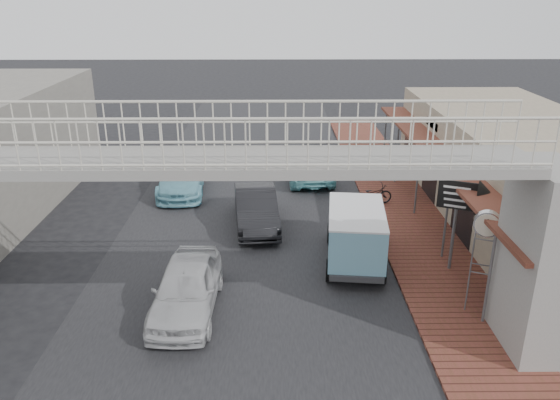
{
  "coord_description": "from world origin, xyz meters",
  "views": [
    {
      "loc": [
        1.04,
        -16.06,
        8.83
      ],
      "look_at": [
        1.24,
        2.15,
        1.8
      ],
      "focal_mm": 35.0,
      "sensor_mm": 36.0,
      "label": 1
    }
  ],
  "objects_px": {
    "angkot_curb": "(308,167)",
    "street_clock": "(487,228)",
    "motorcycle_near": "(373,194)",
    "angkot_van": "(356,228)",
    "white_hatchback": "(186,288)",
    "dark_sedan": "(256,208)",
    "motorcycle_far": "(353,153)",
    "arrow_sign": "(484,200)",
    "angkot_far": "(182,176)"
  },
  "relations": [
    {
      "from": "motorcycle_far",
      "to": "angkot_curb",
      "type": "bearing_deg",
      "value": 145.64
    },
    {
      "from": "motorcycle_near",
      "to": "street_clock",
      "type": "distance_m",
      "value": 8.68
    },
    {
      "from": "motorcycle_near",
      "to": "angkot_curb",
      "type": "bearing_deg",
      "value": 22.16
    },
    {
      "from": "angkot_van",
      "to": "motorcycle_near",
      "type": "distance_m",
      "value": 5.49
    },
    {
      "from": "white_hatchback",
      "to": "dark_sedan",
      "type": "height_order",
      "value": "white_hatchback"
    },
    {
      "from": "dark_sedan",
      "to": "street_clock",
      "type": "xyz_separation_m",
      "value": [
        6.64,
        -6.26,
        1.88
      ]
    },
    {
      "from": "motorcycle_far",
      "to": "arrow_sign",
      "type": "height_order",
      "value": "arrow_sign"
    },
    {
      "from": "dark_sedan",
      "to": "arrow_sign",
      "type": "distance_m",
      "value": 8.64
    },
    {
      "from": "white_hatchback",
      "to": "angkot_far",
      "type": "distance_m",
      "value": 10.4
    },
    {
      "from": "dark_sedan",
      "to": "motorcycle_near",
      "type": "xyz_separation_m",
      "value": [
        4.99,
        2.01,
        -0.19
      ]
    },
    {
      "from": "motorcycle_far",
      "to": "arrow_sign",
      "type": "relative_size",
      "value": 0.48
    },
    {
      "from": "angkot_curb",
      "to": "street_clock",
      "type": "bearing_deg",
      "value": 104.23
    },
    {
      "from": "angkot_curb",
      "to": "angkot_van",
      "type": "relative_size",
      "value": 1.07
    },
    {
      "from": "dark_sedan",
      "to": "angkot_curb",
      "type": "height_order",
      "value": "dark_sedan"
    },
    {
      "from": "angkot_van",
      "to": "street_clock",
      "type": "relative_size",
      "value": 1.41
    },
    {
      "from": "angkot_far",
      "to": "angkot_curb",
      "type": "bearing_deg",
      "value": 11.98
    },
    {
      "from": "white_hatchback",
      "to": "motorcycle_near",
      "type": "distance_m",
      "value": 10.67
    },
    {
      "from": "motorcycle_near",
      "to": "arrow_sign",
      "type": "xyz_separation_m",
      "value": [
        2.3,
        -6.21,
        2.13
      ]
    },
    {
      "from": "dark_sedan",
      "to": "angkot_van",
      "type": "distance_m",
      "value": 4.77
    },
    {
      "from": "motorcycle_near",
      "to": "angkot_van",
      "type": "bearing_deg",
      "value": 150.99
    },
    {
      "from": "white_hatchback",
      "to": "angkot_far",
      "type": "height_order",
      "value": "white_hatchback"
    },
    {
      "from": "angkot_far",
      "to": "motorcycle_far",
      "type": "bearing_deg",
      "value": 22.84
    },
    {
      "from": "white_hatchback",
      "to": "motorcycle_near",
      "type": "relative_size",
      "value": 2.54
    },
    {
      "from": "angkot_curb",
      "to": "angkot_far",
      "type": "height_order",
      "value": "angkot_far"
    },
    {
      "from": "dark_sedan",
      "to": "arrow_sign",
      "type": "bearing_deg",
      "value": -35.58
    },
    {
      "from": "angkot_far",
      "to": "motorcycle_far",
      "type": "distance_m",
      "value": 9.56
    },
    {
      "from": "dark_sedan",
      "to": "street_clock",
      "type": "distance_m",
      "value": 9.32
    },
    {
      "from": "angkot_van",
      "to": "angkot_far",
      "type": "bearing_deg",
      "value": 140.16
    },
    {
      "from": "arrow_sign",
      "to": "angkot_curb",
      "type": "bearing_deg",
      "value": 140.01
    },
    {
      "from": "motorcycle_near",
      "to": "motorcycle_far",
      "type": "height_order",
      "value": "motorcycle_far"
    },
    {
      "from": "angkot_far",
      "to": "motorcycle_far",
      "type": "relative_size",
      "value": 3.27
    },
    {
      "from": "angkot_curb",
      "to": "angkot_far",
      "type": "bearing_deg",
      "value": 10.22
    },
    {
      "from": "angkot_far",
      "to": "arrow_sign",
      "type": "relative_size",
      "value": 1.57
    },
    {
      "from": "motorcycle_near",
      "to": "street_clock",
      "type": "height_order",
      "value": "street_clock"
    },
    {
      "from": "angkot_van",
      "to": "motorcycle_far",
      "type": "height_order",
      "value": "angkot_van"
    },
    {
      "from": "dark_sedan",
      "to": "angkot_far",
      "type": "height_order",
      "value": "dark_sedan"
    },
    {
      "from": "motorcycle_far",
      "to": "arrow_sign",
      "type": "distance_m",
      "value": 12.9
    },
    {
      "from": "angkot_curb",
      "to": "angkot_van",
      "type": "distance_m",
      "value": 9.04
    },
    {
      "from": "white_hatchback",
      "to": "angkot_curb",
      "type": "bearing_deg",
      "value": 72.02
    },
    {
      "from": "white_hatchback",
      "to": "angkot_far",
      "type": "bearing_deg",
      "value": 101.1
    },
    {
      "from": "dark_sedan",
      "to": "white_hatchback",
      "type": "bearing_deg",
      "value": -112.2
    },
    {
      "from": "street_clock",
      "to": "motorcycle_far",
      "type": "bearing_deg",
      "value": 119.1
    },
    {
      "from": "angkot_curb",
      "to": "motorcycle_far",
      "type": "xyz_separation_m",
      "value": [
        2.61,
        2.59,
        -0.08
      ]
    },
    {
      "from": "white_hatchback",
      "to": "arrow_sign",
      "type": "relative_size",
      "value": 1.38
    },
    {
      "from": "angkot_far",
      "to": "arrow_sign",
      "type": "xyz_separation_m",
      "value": [
        10.86,
        -8.27,
        1.95
      ]
    },
    {
      "from": "white_hatchback",
      "to": "street_clock",
      "type": "height_order",
      "value": "street_clock"
    },
    {
      "from": "motorcycle_near",
      "to": "arrow_sign",
      "type": "bearing_deg",
      "value": -172.54
    },
    {
      "from": "angkot_curb",
      "to": "angkot_van",
      "type": "height_order",
      "value": "angkot_van"
    },
    {
      "from": "dark_sedan",
      "to": "arrow_sign",
      "type": "relative_size",
      "value": 1.42
    },
    {
      "from": "angkot_curb",
      "to": "angkot_far",
      "type": "xyz_separation_m",
      "value": [
        -5.95,
        -1.65,
        0.09
      ]
    }
  ]
}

